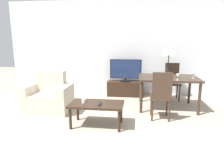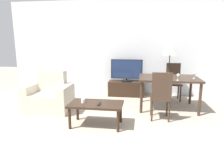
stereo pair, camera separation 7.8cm
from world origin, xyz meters
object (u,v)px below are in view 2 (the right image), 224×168
object	(u,v)px
coffee_table	(96,106)
wine_glass_center	(178,76)
remote_primary	(99,104)
cup_white_near	(83,101)
tv	(127,71)
dining_table	(168,81)
dining_chair_near	(161,94)
dining_chair_far	(173,80)
tv_stand	(126,88)
floor_lamp	(170,51)
armchair	(49,97)
wine_glass_left	(194,74)

from	to	relation	value
coffee_table	wine_glass_center	xyz separation A→B (m)	(1.56, 0.83, 0.46)
remote_primary	cup_white_near	xyz separation A→B (m)	(-0.31, 0.06, 0.03)
tv	wine_glass_center	distance (m)	1.80
dining_table	dining_chair_near	distance (m)	0.83
tv	dining_chair_far	size ratio (longest dim) A/B	0.92
dining_chair_far	wine_glass_center	world-z (taller)	dining_chair_far
remote_primary	wine_glass_center	xyz separation A→B (m)	(1.49, 0.91, 0.40)
dining_chair_far	tv_stand	bearing A→B (deg)	170.94
dining_chair_far	remote_primary	world-z (taller)	dining_chair_far
dining_table	floor_lamp	bearing A→B (deg)	82.41
dining_chair_near	dining_chair_far	size ratio (longest dim) A/B	1.00
floor_lamp	cup_white_near	bearing A→B (deg)	-131.43
armchair	dining_chair_near	bearing A→B (deg)	-5.65
armchair	dining_chair_near	xyz separation A→B (m)	(2.42, -0.24, 0.22)
dining_table	cup_white_near	bearing A→B (deg)	-143.49
tv	wine_glass_left	world-z (taller)	tv
coffee_table	dining_chair_far	xyz separation A→B (m)	(1.65, 2.00, 0.15)
dining_chair_far	cup_white_near	size ratio (longest dim) A/B	13.24
coffee_table	dining_chair_near	bearing A→B (deg)	19.70
dining_chair_far	wine_glass_left	distance (m)	0.99
remote_primary	tv_stand	bearing A→B (deg)	82.08
cup_white_near	wine_glass_center	distance (m)	2.02
wine_glass_left	dining_chair_near	bearing A→B (deg)	-137.80
coffee_table	floor_lamp	size ratio (longest dim) A/B	0.66
dining_table	remote_primary	bearing A→B (deg)	-136.31
coffee_table	dining_chair_far	bearing A→B (deg)	50.51
cup_white_near	wine_glass_center	size ratio (longest dim) A/B	0.50
dining_chair_near	wine_glass_left	xyz separation A→B (m)	(0.76, 0.69, 0.31)
dining_table	tv	bearing A→B (deg)	136.22
dining_table	tv_stand	bearing A→B (deg)	136.15
coffee_table	floor_lamp	xyz separation A→B (m)	(1.52, 1.98, 0.90)
dining_table	floor_lamp	world-z (taller)	floor_lamp
coffee_table	wine_glass_center	distance (m)	1.83
cup_white_near	wine_glass_center	xyz separation A→B (m)	(1.80, 0.85, 0.37)
tv_stand	dining_chair_near	world-z (taller)	dining_chair_near
dining_table	dining_chair_near	world-z (taller)	dining_chair_near
coffee_table	tv	bearing A→B (deg)	80.00
armchair	coffee_table	bearing A→B (deg)	-28.40
tv	wine_glass_left	distance (m)	1.90
dining_chair_far	dining_chair_near	bearing A→B (deg)	-106.35
armchair	wine_glass_center	bearing A→B (deg)	3.46
tv	tv_stand	bearing A→B (deg)	90.00
dining_chair_near	coffee_table	bearing A→B (deg)	-160.30
coffee_table	floor_lamp	distance (m)	2.66
armchair	wine_glass_left	distance (m)	3.25
tv	cup_white_near	world-z (taller)	tv
tv_stand	dining_chair_near	xyz separation A→B (m)	(0.80, -1.78, 0.32)
tv_stand	coffee_table	size ratio (longest dim) A/B	1.04
tv_stand	tv	world-z (taller)	tv
armchair	wine_glass_center	size ratio (longest dim) A/B	6.81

